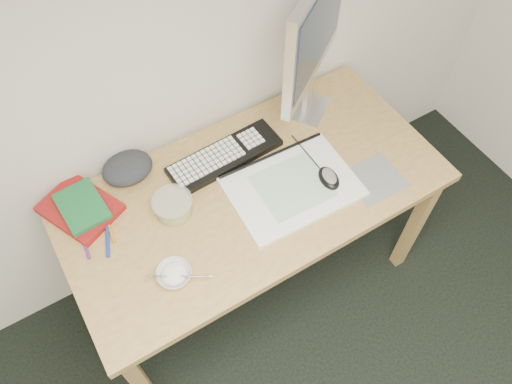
% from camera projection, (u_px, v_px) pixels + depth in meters
% --- Properties ---
extents(desk, '(1.40, 0.70, 0.75)m').
position_uv_depth(desk, '(253.00, 201.00, 1.89)').
color(desk, tan).
rests_on(desk, ground).
extents(mousepad, '(0.20, 0.18, 0.00)m').
position_uv_depth(mousepad, '(374.00, 179.00, 1.84)').
color(mousepad, gray).
rests_on(mousepad, desk).
extents(sketchpad, '(0.47, 0.35, 0.01)m').
position_uv_depth(sketchpad, '(292.00, 187.00, 1.82)').
color(sketchpad, silver).
rests_on(sketchpad, desk).
extents(keyboard, '(0.45, 0.16, 0.03)m').
position_uv_depth(keyboard, '(225.00, 156.00, 1.89)').
color(keyboard, black).
rests_on(keyboard, desk).
extents(monitor, '(0.44, 0.32, 0.60)m').
position_uv_depth(monitor, '(315.00, 33.00, 1.73)').
color(monitor, silver).
rests_on(monitor, desk).
extents(mouse, '(0.09, 0.12, 0.04)m').
position_uv_depth(mouse, '(329.00, 176.00, 1.81)').
color(mouse, black).
rests_on(mouse, sketchpad).
extents(rice_bowl, '(0.14, 0.14, 0.04)m').
position_uv_depth(rice_bowl, '(174.00, 275.00, 1.61)').
color(rice_bowl, white).
rests_on(rice_bowl, desk).
extents(chopsticks, '(0.18, 0.12, 0.02)m').
position_uv_depth(chopsticks, '(179.00, 276.00, 1.58)').
color(chopsticks, '#B1B1B4').
rests_on(chopsticks, rice_bowl).
extents(fruit_tub, '(0.18, 0.18, 0.07)m').
position_uv_depth(fruit_tub, '(173.00, 206.00, 1.74)').
color(fruit_tub, gold).
rests_on(fruit_tub, desk).
extents(book_red, '(0.28, 0.32, 0.03)m').
position_uv_depth(book_red, '(80.00, 208.00, 1.76)').
color(book_red, maroon).
rests_on(book_red, desk).
extents(book_green, '(0.16, 0.20, 0.02)m').
position_uv_depth(book_green, '(82.00, 206.00, 1.73)').
color(book_green, '#186231').
rests_on(book_green, book_red).
extents(cloth_lump, '(0.16, 0.14, 0.07)m').
position_uv_depth(cloth_lump, '(127.00, 168.00, 1.83)').
color(cloth_lump, '#23252A').
rests_on(cloth_lump, desk).
extents(pencil_pink, '(0.17, 0.07, 0.01)m').
position_uv_depth(pencil_pink, '(245.00, 185.00, 1.82)').
color(pencil_pink, pink).
rests_on(pencil_pink, desk).
extents(pencil_tan, '(0.10, 0.14, 0.01)m').
position_uv_depth(pencil_tan, '(235.00, 175.00, 1.85)').
color(pencil_tan, tan).
rests_on(pencil_tan, desk).
extents(pencil_black, '(0.16, 0.04, 0.01)m').
position_uv_depth(pencil_black, '(263.00, 181.00, 1.84)').
color(pencil_black, black).
rests_on(pencil_black, desk).
extents(marker_blue, '(0.06, 0.14, 0.01)m').
position_uv_depth(marker_blue, '(107.00, 238.00, 1.70)').
color(marker_blue, '#1C3399').
rests_on(marker_blue, desk).
extents(marker_orange, '(0.02, 0.12, 0.01)m').
position_uv_depth(marker_orange, '(110.00, 229.00, 1.72)').
color(marker_orange, orange).
rests_on(marker_orange, desk).
extents(marker_purple, '(0.02, 0.12, 0.01)m').
position_uv_depth(marker_purple, '(85.00, 244.00, 1.68)').
color(marker_purple, '#612380').
rests_on(marker_purple, desk).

